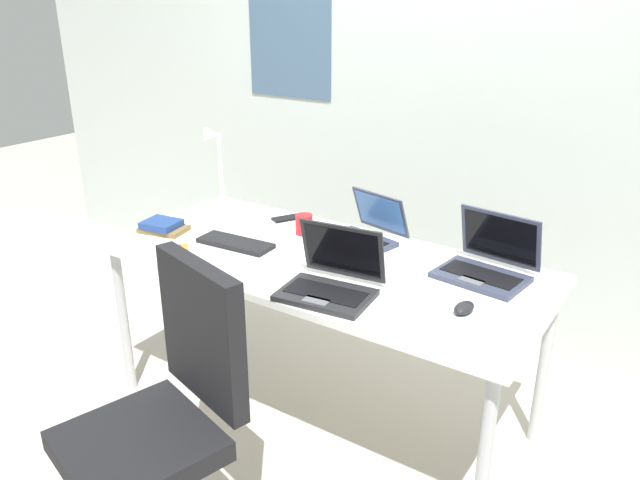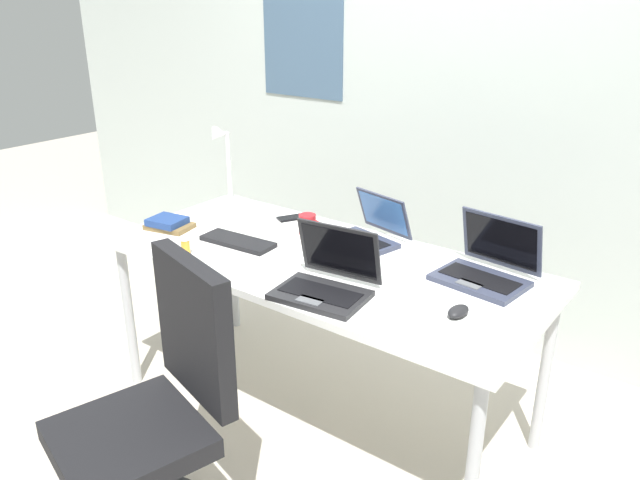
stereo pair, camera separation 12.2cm
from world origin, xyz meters
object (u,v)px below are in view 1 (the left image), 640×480
at_px(laptop_near_lamp, 487,264).
at_px(laptop_back_right, 331,281).
at_px(desk_lamp, 216,167).
at_px(pill_bottle, 184,248).
at_px(office_chair, 162,439).
at_px(cell_phone, 287,218).
at_px(book_stack, 163,227).
at_px(laptop_mid_desk, 366,232).
at_px(external_keyboard, 235,243).
at_px(coffee_mug, 304,224).
at_px(computer_mouse, 464,308).

bearing_deg(laptop_near_lamp, laptop_back_right, -132.59).
xyz_separation_m(desk_lamp, pill_bottle, (0.34, -0.57, -0.16)).
relative_size(pill_bottle, office_chair, 0.08).
relative_size(cell_phone, book_stack, 0.61).
xyz_separation_m(laptop_back_right, office_chair, (-0.25, -0.60, -0.39)).
bearing_deg(laptop_mid_desk, laptop_back_right, -73.95).
bearing_deg(laptop_near_lamp, external_keyboard, -163.54).
bearing_deg(laptop_near_lamp, book_stack, -165.67).
bearing_deg(pill_bottle, coffee_mug, 62.65).
bearing_deg(book_stack, office_chair, -45.05).
relative_size(pill_bottle, book_stack, 0.35).
distance_m(external_keyboard, computer_mouse, 1.02).
relative_size(desk_lamp, laptop_back_right, 1.15).
xyz_separation_m(laptop_mid_desk, pill_bottle, (-0.52, -0.56, -0.00)).
xyz_separation_m(desk_lamp, computer_mouse, (1.45, -0.39, -0.18)).
xyz_separation_m(laptop_back_right, external_keyboard, (-0.58, 0.15, -0.04)).
relative_size(external_keyboard, pill_bottle, 4.18).
relative_size(laptop_near_lamp, coffee_mug, 3.10).
relative_size(laptop_back_right, book_stack, 1.56).
height_order(desk_lamp, computer_mouse, desk_lamp).
distance_m(laptop_near_lamp, cell_phone, 1.00).
height_order(laptop_back_right, pill_bottle, laptop_back_right).
bearing_deg(laptop_mid_desk, desk_lamp, 179.24).
bearing_deg(laptop_mid_desk, laptop_near_lamp, -5.74).
bearing_deg(office_chair, laptop_near_lamp, 57.79).
bearing_deg(external_keyboard, coffee_mug, 54.90).
xyz_separation_m(cell_phone, pill_bottle, (-0.07, -0.59, 0.04)).
xyz_separation_m(computer_mouse, office_chair, (-0.70, -0.73, -0.36)).
height_order(laptop_mid_desk, laptop_back_right, laptop_back_right).
height_order(laptop_near_lamp, book_stack, laptop_near_lamp).
relative_size(external_keyboard, book_stack, 1.48).
distance_m(computer_mouse, pill_bottle, 1.12).
bearing_deg(desk_lamp, laptop_near_lamp, -2.71).
xyz_separation_m(laptop_mid_desk, book_stack, (-0.81, -0.40, -0.02)).
xyz_separation_m(laptop_near_lamp, coffee_mug, (-0.82, -0.02, -0.00)).
relative_size(coffee_mug, office_chair, 0.12).
height_order(laptop_back_right, coffee_mug, laptop_back_right).
xyz_separation_m(external_keyboard, pill_bottle, (-0.09, -0.21, 0.03)).
distance_m(laptop_near_lamp, office_chair, 1.30).
distance_m(laptop_mid_desk, external_keyboard, 0.56).
bearing_deg(laptop_back_right, office_chair, -112.69).
height_order(desk_lamp, laptop_near_lamp, desk_lamp).
bearing_deg(book_stack, external_keyboard, 8.58).
height_order(desk_lamp, book_stack, desk_lamp).
relative_size(laptop_mid_desk, computer_mouse, 3.47).
distance_m(laptop_mid_desk, laptop_back_right, 0.52).
relative_size(computer_mouse, office_chair, 0.10).
xyz_separation_m(laptop_near_lamp, external_keyboard, (-0.98, -0.29, -0.04)).
height_order(laptop_mid_desk, coffee_mug, laptop_mid_desk).
relative_size(laptop_mid_desk, external_keyboard, 1.01).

